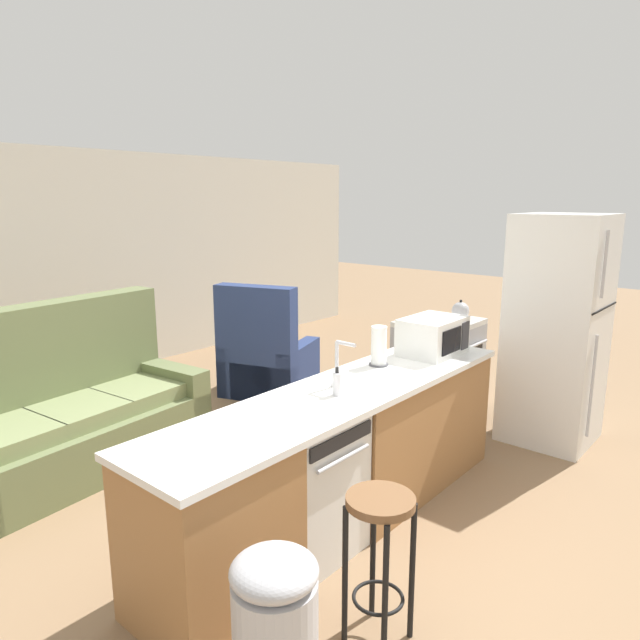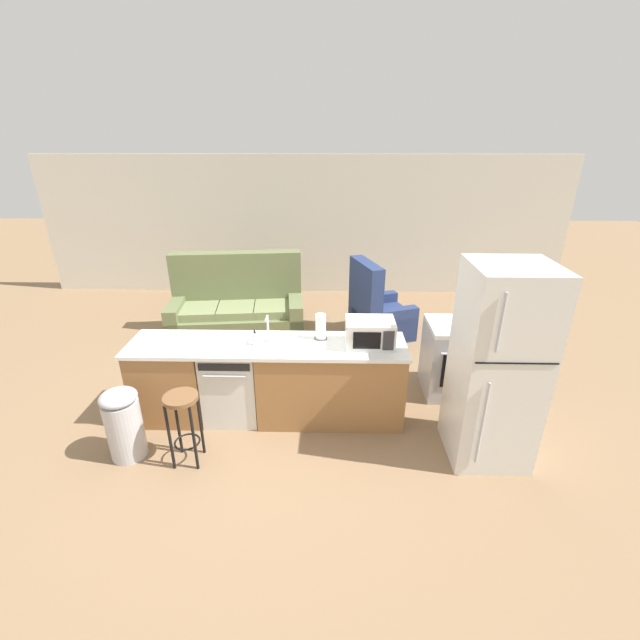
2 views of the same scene
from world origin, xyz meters
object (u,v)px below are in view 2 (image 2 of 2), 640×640
at_px(refrigerator, 497,367).
at_px(microwave, 370,333).
at_px(stove_range, 457,358).
at_px(trash_bin, 124,423).
at_px(kettle, 482,322).
at_px(dishwasher, 233,382).
at_px(paper_towel_roll, 321,327).
at_px(armchair, 376,314).
at_px(bar_stool, 183,415).
at_px(soap_bottle, 255,339).
at_px(couch, 238,311).

relative_size(refrigerator, microwave, 3.87).
relative_size(stove_range, trash_bin, 1.22).
xyz_separation_m(stove_range, kettle, (0.17, -0.13, 0.53)).
relative_size(dishwasher, microwave, 1.68).
distance_m(refrigerator, paper_towel_roll, 1.78).
xyz_separation_m(trash_bin, armchair, (2.70, 2.84, -0.03)).
xyz_separation_m(stove_range, refrigerator, (-0.00, -1.10, 0.52)).
distance_m(kettle, bar_stool, 3.31).
height_order(paper_towel_roll, soap_bottle, paper_towel_roll).
relative_size(paper_towel_roll, trash_bin, 0.38).
relative_size(refrigerator, armchair, 1.61).
height_order(microwave, bar_stool, microwave).
height_order(dishwasher, soap_bottle, soap_bottle).
relative_size(dishwasher, trash_bin, 1.14).
bearing_deg(paper_towel_roll, kettle, 8.98).
bearing_deg(trash_bin, refrigerator, 2.26).
relative_size(bar_stool, trash_bin, 1.00).
bearing_deg(stove_range, soap_bottle, -165.94).
bearing_deg(stove_range, dishwasher, -168.09).
height_order(soap_bottle, bar_stool, soap_bottle).
distance_m(dishwasher, armchair, 2.80).
xyz_separation_m(refrigerator, couch, (-2.97, 2.68, -0.57)).
height_order(microwave, armchair, armchair).
xyz_separation_m(refrigerator, microwave, (-1.12, 0.55, 0.07)).
distance_m(bar_stool, trash_bin, 0.64).
bearing_deg(dishwasher, trash_bin, -142.99).
relative_size(kettle, couch, 0.10).
bearing_deg(refrigerator, trash_bin, -177.74).
bearing_deg(soap_bottle, kettle, 10.36).
distance_m(soap_bottle, couch, 2.34).
distance_m(paper_towel_roll, trash_bin, 2.15).
relative_size(paper_towel_roll, armchair, 0.24).
bearing_deg(paper_towel_roll, stove_range, 14.10).
bearing_deg(kettle, refrigerator, -99.85).
bearing_deg(refrigerator, bar_stool, -175.98).
bearing_deg(dishwasher, stove_range, 11.91).
bearing_deg(bar_stool, trash_bin, 173.97).
bearing_deg(kettle, armchair, 119.56).
bearing_deg(couch, trash_bin, -100.80).
bearing_deg(stove_range, paper_towel_roll, -165.90).
distance_m(stove_range, microwave, 1.38).
xyz_separation_m(couch, armchair, (2.16, 0.02, -0.04)).
relative_size(stove_range, bar_stool, 1.22).
xyz_separation_m(dishwasher, armchair, (1.79, 2.15, -0.07)).
xyz_separation_m(microwave, soap_bottle, (-1.19, -0.03, -0.07)).
bearing_deg(dishwasher, microwave, -0.05).
distance_m(stove_range, trash_bin, 3.72).
relative_size(soap_bottle, kettle, 0.86).
xyz_separation_m(paper_towel_roll, couch, (-1.34, 2.00, -0.64)).
relative_size(stove_range, armchair, 0.75).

